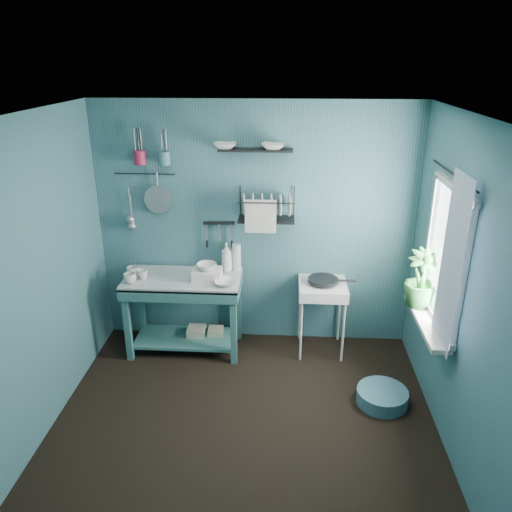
# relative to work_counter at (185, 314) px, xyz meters

# --- Properties ---
(floor) EXTENTS (3.20, 3.20, 0.00)m
(floor) POSITION_rel_work_counter_xyz_m (0.70, -1.18, -0.41)
(floor) COLOR black
(floor) RESTS_ON ground
(ceiling) EXTENTS (3.20, 3.20, 0.00)m
(ceiling) POSITION_rel_work_counter_xyz_m (0.70, -1.18, 2.09)
(ceiling) COLOR silver
(ceiling) RESTS_ON ground
(wall_back) EXTENTS (3.20, 0.00, 3.20)m
(wall_back) POSITION_rel_work_counter_xyz_m (0.70, 0.32, 0.84)
(wall_back) COLOR #315D65
(wall_back) RESTS_ON ground
(wall_front) EXTENTS (3.20, 0.00, 3.20)m
(wall_front) POSITION_rel_work_counter_xyz_m (0.70, -2.68, 0.84)
(wall_front) COLOR #315D65
(wall_front) RESTS_ON ground
(wall_left) EXTENTS (0.00, 3.00, 3.00)m
(wall_left) POSITION_rel_work_counter_xyz_m (-0.90, -1.18, 0.84)
(wall_left) COLOR #315D65
(wall_left) RESTS_ON ground
(wall_right) EXTENTS (0.00, 3.00, 3.00)m
(wall_right) POSITION_rel_work_counter_xyz_m (2.30, -1.18, 0.84)
(wall_right) COLOR #315D65
(wall_right) RESTS_ON ground
(work_counter) EXTENTS (1.21, 0.69, 0.82)m
(work_counter) POSITION_rel_work_counter_xyz_m (0.00, 0.00, 0.00)
(work_counter) COLOR #2F6463
(work_counter) RESTS_ON floor
(mug_left) EXTENTS (0.12, 0.12, 0.10)m
(mug_left) POSITION_rel_work_counter_xyz_m (-0.48, -0.16, 0.46)
(mug_left) COLOR silver
(mug_left) RESTS_ON work_counter
(mug_mid) EXTENTS (0.14, 0.14, 0.09)m
(mug_mid) POSITION_rel_work_counter_xyz_m (-0.38, -0.06, 0.46)
(mug_mid) COLOR silver
(mug_mid) RESTS_ON work_counter
(mug_right) EXTENTS (0.17, 0.17, 0.10)m
(mug_right) POSITION_rel_work_counter_xyz_m (-0.50, 0.00, 0.46)
(mug_right) COLOR silver
(mug_right) RESTS_ON work_counter
(wash_tub) EXTENTS (0.28, 0.22, 0.10)m
(wash_tub) POSITION_rel_work_counter_xyz_m (0.25, -0.02, 0.46)
(wash_tub) COLOR silver
(wash_tub) RESTS_ON work_counter
(tub_bowl) EXTENTS (0.20, 0.19, 0.06)m
(tub_bowl) POSITION_rel_work_counter_xyz_m (0.25, -0.02, 0.54)
(tub_bowl) COLOR silver
(tub_bowl) RESTS_ON wash_tub
(soap_bottle) EXTENTS (0.11, 0.12, 0.30)m
(soap_bottle) POSITION_rel_work_counter_xyz_m (0.42, 0.20, 0.56)
(soap_bottle) COLOR silver
(soap_bottle) RESTS_ON work_counter
(water_bottle) EXTENTS (0.09, 0.09, 0.28)m
(water_bottle) POSITION_rel_work_counter_xyz_m (0.52, 0.22, 0.55)
(water_bottle) COLOR silver
(water_bottle) RESTS_ON work_counter
(counter_bowl) EXTENTS (0.22, 0.22, 0.05)m
(counter_bowl) POSITION_rel_work_counter_xyz_m (0.45, -0.15, 0.44)
(counter_bowl) COLOR silver
(counter_bowl) RESTS_ON work_counter
(hotplate_stand) EXTENTS (0.55, 0.55, 0.76)m
(hotplate_stand) POSITION_rel_work_counter_xyz_m (1.40, 0.07, -0.03)
(hotplate_stand) COLOR silver
(hotplate_stand) RESTS_ON floor
(frying_pan) EXTENTS (0.30, 0.30, 0.03)m
(frying_pan) POSITION_rel_work_counter_xyz_m (1.40, 0.07, 0.39)
(frying_pan) COLOR black
(frying_pan) RESTS_ON hotplate_stand
(knife_strip) EXTENTS (0.32, 0.04, 0.03)m
(knife_strip) POSITION_rel_work_counter_xyz_m (0.34, 0.29, 0.89)
(knife_strip) COLOR black
(knife_strip) RESTS_ON wall_back
(dish_rack) EXTENTS (0.56, 0.28, 0.32)m
(dish_rack) POSITION_rel_work_counter_xyz_m (0.82, 0.19, 1.12)
(dish_rack) COLOR black
(dish_rack) RESTS_ON wall_back
(upper_shelf) EXTENTS (0.70, 0.18, 0.01)m
(upper_shelf) POSITION_rel_work_counter_xyz_m (0.71, 0.22, 1.64)
(upper_shelf) COLOR black
(upper_shelf) RESTS_ON wall_back
(shelf_bowl_left) EXTENTS (0.24, 0.24, 0.05)m
(shelf_bowl_left) POSITION_rel_work_counter_xyz_m (0.43, 0.22, 1.61)
(shelf_bowl_left) COLOR silver
(shelf_bowl_left) RESTS_ON upper_shelf
(shelf_bowl_right) EXTENTS (0.23, 0.23, 0.06)m
(shelf_bowl_right) POSITION_rel_work_counter_xyz_m (0.88, 0.22, 1.61)
(shelf_bowl_right) COLOR silver
(shelf_bowl_right) RESTS_ON upper_shelf
(utensil_cup_magenta) EXTENTS (0.11, 0.11, 0.13)m
(utensil_cup_magenta) POSITION_rel_work_counter_xyz_m (-0.40, 0.24, 1.55)
(utensil_cup_magenta) COLOR maroon
(utensil_cup_magenta) RESTS_ON wall_back
(utensil_cup_teal) EXTENTS (0.11, 0.11, 0.13)m
(utensil_cup_teal) POSITION_rel_work_counter_xyz_m (-0.16, 0.24, 1.55)
(utensil_cup_teal) COLOR #3A727A
(utensil_cup_teal) RESTS_ON wall_back
(colander) EXTENTS (0.28, 0.03, 0.28)m
(colander) POSITION_rel_work_counter_xyz_m (-0.26, 0.27, 1.13)
(colander) COLOR #9D9FA4
(colander) RESTS_ON wall_back
(ladle_outer) EXTENTS (0.01, 0.01, 0.30)m
(ladle_outer) POSITION_rel_work_counter_xyz_m (-0.56, 0.28, 1.09)
(ladle_outer) COLOR #9D9FA4
(ladle_outer) RESTS_ON wall_back
(ladle_inner) EXTENTS (0.01, 0.01, 0.30)m
(ladle_inner) POSITION_rel_work_counter_xyz_m (-0.55, 0.28, 1.02)
(ladle_inner) COLOR #9D9FA4
(ladle_inner) RESTS_ON wall_back
(hook_rail) EXTENTS (0.60, 0.01, 0.01)m
(hook_rail) POSITION_rel_work_counter_xyz_m (-0.38, 0.29, 1.38)
(hook_rail) COLOR black
(hook_rail) RESTS_ON wall_back
(window_glass) EXTENTS (0.00, 1.10, 1.10)m
(window_glass) POSITION_rel_work_counter_xyz_m (2.29, -0.73, 0.99)
(window_glass) COLOR white
(window_glass) RESTS_ON wall_right
(windowsill) EXTENTS (0.16, 0.95, 0.04)m
(windowsill) POSITION_rel_work_counter_xyz_m (2.20, -0.73, 0.40)
(windowsill) COLOR silver
(windowsill) RESTS_ON wall_right
(curtain) EXTENTS (0.00, 1.35, 1.35)m
(curtain) POSITION_rel_work_counter_xyz_m (2.22, -1.03, 1.04)
(curtain) COLOR silver
(curtain) RESTS_ON wall_right
(curtain_rod) EXTENTS (0.02, 1.05, 0.02)m
(curtain_rod) POSITION_rel_work_counter_xyz_m (2.24, -0.73, 1.64)
(curtain_rod) COLOR black
(curtain_rod) RESTS_ON wall_right
(potted_plant) EXTENTS (0.32, 0.32, 0.52)m
(potted_plant) POSITION_rel_work_counter_xyz_m (2.19, -0.49, 0.68)
(potted_plant) COLOR #265F28
(potted_plant) RESTS_ON windowsill
(storage_tin_large) EXTENTS (0.18, 0.18, 0.22)m
(storage_tin_large) POSITION_rel_work_counter_xyz_m (0.10, 0.05, -0.30)
(storage_tin_large) COLOR tan
(storage_tin_large) RESTS_ON floor
(storage_tin_small) EXTENTS (0.15, 0.15, 0.20)m
(storage_tin_small) POSITION_rel_work_counter_xyz_m (0.30, 0.08, -0.31)
(storage_tin_small) COLOR tan
(storage_tin_small) RESTS_ON floor
(floor_basin) EXTENTS (0.45, 0.45, 0.13)m
(floor_basin) POSITION_rel_work_counter_xyz_m (1.90, -0.78, -0.34)
(floor_basin) COLOR #406C7E
(floor_basin) RESTS_ON floor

